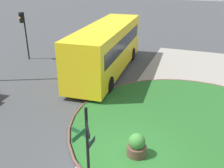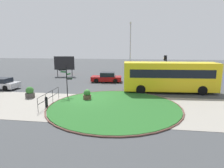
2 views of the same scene
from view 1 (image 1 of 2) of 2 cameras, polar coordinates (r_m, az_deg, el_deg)
ground at (r=10.47m, az=3.36°, el=-16.07°), size 120.00×120.00×0.00m
grass_island at (r=12.71m, az=16.61°, el=-8.91°), size 10.91×10.91×0.10m
grass_kerb_ring at (r=12.70m, az=16.62°, el=-8.89°), size 11.22×11.22×0.11m
signpost_directional at (r=7.96m, az=-5.52°, el=-13.66°), size 1.23×1.01×3.23m
bus_yellow at (r=18.05m, az=-1.13°, el=7.95°), size 10.14×3.15×3.31m
traffic_light_near at (r=21.72m, az=-18.94°, el=12.08°), size 0.48×0.32×3.76m
planter_kerbside at (r=10.31m, az=5.44°, el=-13.53°), size 0.77×0.77×1.03m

